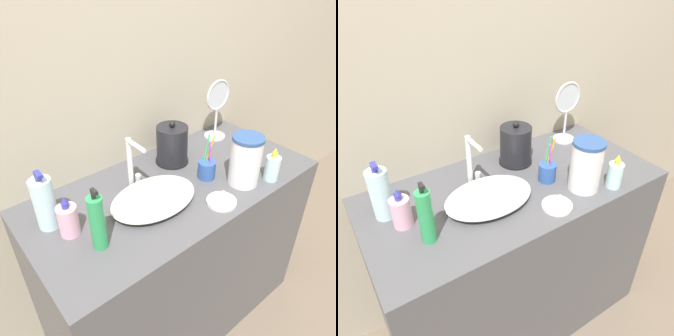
% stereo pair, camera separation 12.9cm
% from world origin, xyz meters
% --- Properties ---
extents(wall_back, '(6.00, 0.04, 2.60)m').
position_xyz_m(wall_back, '(0.00, 0.61, 1.30)').
color(wall_back, '#ADA38E').
rests_on(wall_back, ground_plane).
extents(vanity_counter, '(1.25, 0.59, 0.86)m').
position_xyz_m(vanity_counter, '(0.00, 0.29, 0.43)').
color(vanity_counter, '#4C4C51').
rests_on(vanity_counter, ground_plane).
extents(sink_basin, '(0.36, 0.25, 0.06)m').
position_xyz_m(sink_basin, '(-0.15, 0.25, 0.89)').
color(sink_basin, silver).
rests_on(sink_basin, vanity_counter).
extents(faucet, '(0.06, 0.12, 0.22)m').
position_xyz_m(faucet, '(-0.14, 0.39, 0.98)').
color(faucet, silver).
rests_on(faucet, vanity_counter).
extents(electric_kettle, '(0.15, 0.15, 0.20)m').
position_xyz_m(electric_kettle, '(0.10, 0.44, 0.94)').
color(electric_kettle, black).
rests_on(electric_kettle, vanity_counter).
extents(toothbrush_cup, '(0.08, 0.08, 0.20)m').
position_xyz_m(toothbrush_cup, '(0.13, 0.25, 0.90)').
color(toothbrush_cup, '#2D519E').
rests_on(toothbrush_cup, vanity_counter).
extents(lotion_bottle, '(0.07, 0.07, 0.23)m').
position_xyz_m(lotion_bottle, '(-0.51, 0.40, 0.96)').
color(lotion_bottle, silver).
rests_on(lotion_bottle, vanity_counter).
extents(shampoo_bottle, '(0.07, 0.07, 0.16)m').
position_xyz_m(shampoo_bottle, '(-0.47, 0.31, 0.92)').
color(shampoo_bottle, '#EAA8C6').
rests_on(shampoo_bottle, vanity_counter).
extents(mouthwash_bottle, '(0.05, 0.05, 0.24)m').
position_xyz_m(mouthwash_bottle, '(-0.42, 0.19, 0.96)').
color(mouthwash_bottle, '#2D9956').
rests_on(mouthwash_bottle, vanity_counter).
extents(hand_cream_bottle, '(0.06, 0.06, 0.15)m').
position_xyz_m(hand_cream_bottle, '(0.33, 0.07, 0.92)').
color(hand_cream_bottle, silver).
rests_on(hand_cream_bottle, vanity_counter).
extents(soap_dish, '(0.12, 0.12, 0.03)m').
position_xyz_m(soap_dish, '(0.05, 0.09, 0.87)').
color(soap_dish, silver).
rests_on(soap_dish, vanity_counter).
extents(vanity_mirror, '(0.16, 0.11, 0.31)m').
position_xyz_m(vanity_mirror, '(0.44, 0.48, 1.03)').
color(vanity_mirror, silver).
rests_on(vanity_mirror, vanity_counter).
extents(water_pitcher, '(0.13, 0.13, 0.22)m').
position_xyz_m(water_pitcher, '(0.23, 0.13, 0.97)').
color(water_pitcher, silver).
rests_on(water_pitcher, vanity_counter).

